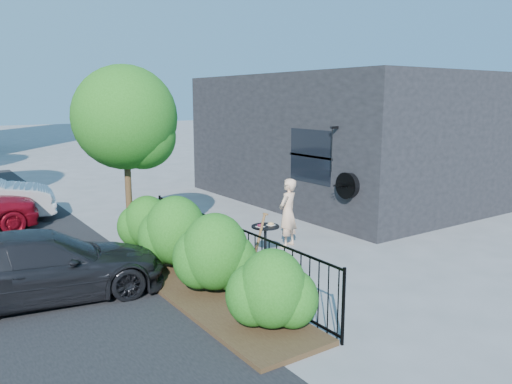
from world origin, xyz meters
TOP-DOWN VIEW (x-y plane):
  - ground at (0.00, 0.00)m, footprint 120.00×120.00m
  - shop_building at (5.50, 4.50)m, footprint 6.22×9.00m
  - fence at (-1.50, 0.00)m, footprint 0.05×6.05m
  - planting_bed at (-2.20, 0.00)m, footprint 1.30×6.00m
  - shrubs at (-2.10, 0.10)m, footprint 1.10×5.60m
  - patio_tree at (-2.24, 2.76)m, footprint 2.20×2.20m
  - cafe_table at (-0.27, 0.53)m, footprint 0.58×0.58m
  - woman at (0.71, 1.04)m, footprint 0.67×0.56m
  - shovel at (-1.25, -0.55)m, footprint 0.46×0.17m
  - car_darkgrey at (-4.49, 0.95)m, footprint 4.15×2.15m

SIDE VIEW (x-z plane):
  - ground at x=0.00m, z-range 0.00..0.00m
  - planting_bed at x=-2.20m, z-range 0.00..0.08m
  - cafe_table at x=-0.27m, z-range 0.12..0.89m
  - fence at x=-1.50m, z-range 0.01..1.11m
  - car_darkgrey at x=-4.49m, z-range 0.00..1.15m
  - shovel at x=-1.25m, z-range -0.08..1.26m
  - shrubs at x=-2.10m, z-range 0.08..1.32m
  - woman at x=0.71m, z-range 0.00..1.55m
  - shop_building at x=5.50m, z-range 0.00..4.00m
  - patio_tree at x=-2.24m, z-range 0.79..4.73m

